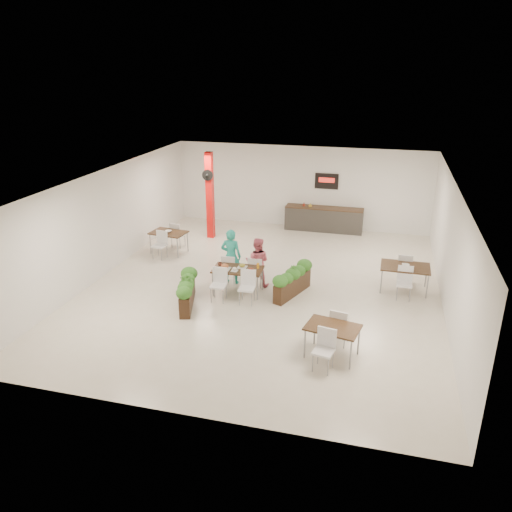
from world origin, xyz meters
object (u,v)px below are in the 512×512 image
at_px(side_table_b, 405,270).
at_px(diner_man, 231,256).
at_px(side_table_a, 169,235).
at_px(service_counter, 324,218).
at_px(diner_woman, 257,262).
at_px(planter_left, 187,288).
at_px(red_column, 210,195).
at_px(main_table, 237,272).
at_px(side_table_c, 333,332).
at_px(planter_right, 293,279).

bearing_deg(side_table_b, diner_man, -170.71).
bearing_deg(diner_man, side_table_a, -36.01).
xyz_separation_m(service_counter, diner_woman, (-1.21, -5.65, 0.25)).
bearing_deg(planter_left, diner_man, 67.82).
xyz_separation_m(service_counter, side_table_a, (-4.84, -3.79, 0.14)).
height_order(red_column, service_counter, red_column).
bearing_deg(red_column, side_table_a, -113.63).
bearing_deg(main_table, planter_left, -135.50).
height_order(main_table, side_table_c, same).
relative_size(planter_left, planter_right, 1.05).
bearing_deg(side_table_c, service_counter, 109.77).
height_order(red_column, diner_woman, red_column).
bearing_deg(main_table, service_counter, 75.61).
bearing_deg(main_table, planter_right, 10.13).
xyz_separation_m(planter_left, side_table_c, (4.08, -1.55, 0.13)).
height_order(red_column, planter_left, red_column).
xyz_separation_m(diner_man, diner_woman, (0.80, -0.00, -0.10)).
distance_m(service_counter, side_table_a, 6.15).
distance_m(red_column, planter_right, 5.84).
height_order(diner_woman, side_table_c, diner_woman).
height_order(main_table, side_table_b, same).
distance_m(red_column, side_table_a, 2.34).
bearing_deg(service_counter, side_table_a, -141.93).
relative_size(diner_man, side_table_a, 1.01).
relative_size(planter_left, side_table_b, 1.06).
bearing_deg(planter_right, side_table_a, 154.78).
bearing_deg(planter_right, planter_left, -152.81).
bearing_deg(diner_woman, main_table, 55.28).
bearing_deg(diner_man, side_table_b, -174.16).
bearing_deg(planter_right, side_table_b, 20.31).
distance_m(side_table_a, side_table_c, 8.06).
distance_m(planter_left, side_table_a, 4.18).
bearing_deg(main_table, side_table_a, 142.03).
height_order(planter_left, side_table_c, side_table_c).
bearing_deg(planter_left, red_column, 103.07).
distance_m(diner_woman, side_table_a, 4.08).
relative_size(main_table, side_table_b, 1.03).
height_order(diner_woman, planter_left, diner_woman).
bearing_deg(side_table_b, planter_right, -158.95).
bearing_deg(side_table_b, main_table, -162.25).
distance_m(main_table, diner_man, 0.79).
relative_size(side_table_a, side_table_b, 1.02).
height_order(planter_left, planter_right, planter_left).
bearing_deg(service_counter, planter_right, -90.78).
relative_size(main_table, planter_right, 1.03).
height_order(service_counter, side_table_c, service_counter).
bearing_deg(diner_man, diner_woman, 177.28).
relative_size(diner_woman, planter_left, 0.86).
bearing_deg(service_counter, diner_woman, -102.07).
bearing_deg(side_table_a, side_table_c, -31.78).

